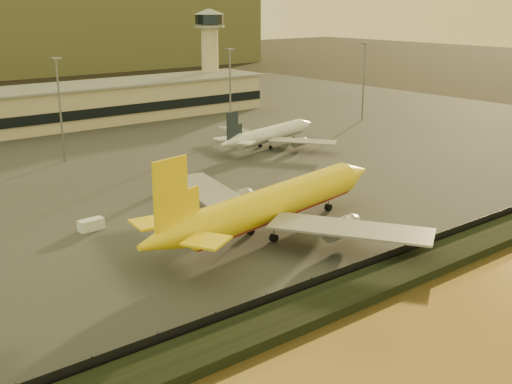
% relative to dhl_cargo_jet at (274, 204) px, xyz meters
% --- Properties ---
extents(ground, '(900.00, 900.00, 0.00)m').
position_rel_dhl_cargo_jet_xyz_m(ground, '(2.68, -8.29, -5.40)').
color(ground, black).
rests_on(ground, ground).
extents(embankment, '(320.00, 7.00, 1.40)m').
position_rel_dhl_cargo_jet_xyz_m(embankment, '(2.68, -25.29, -4.70)').
color(embankment, black).
rests_on(embankment, ground).
extents(tarmac, '(320.00, 220.00, 0.20)m').
position_rel_dhl_cargo_jet_xyz_m(tarmac, '(2.68, 86.71, -5.30)').
color(tarmac, '#2D2D2D').
rests_on(tarmac, ground).
extents(perimeter_fence, '(300.00, 0.05, 2.20)m').
position_rel_dhl_cargo_jet_xyz_m(perimeter_fence, '(2.68, -21.29, -4.10)').
color(perimeter_fence, black).
rests_on(perimeter_fence, tarmac).
extents(control_tower, '(11.20, 11.20, 35.50)m').
position_rel_dhl_cargo_jet_xyz_m(control_tower, '(72.68, 122.71, 16.26)').
color(control_tower, tan).
rests_on(control_tower, tarmac).
extents(apron_light_masts, '(152.20, 12.20, 25.40)m').
position_rel_dhl_cargo_jet_xyz_m(apron_light_masts, '(17.68, 66.71, 10.30)').
color(apron_light_masts, slate).
rests_on(apron_light_masts, tarmac).
extents(dhl_cargo_jet, '(58.20, 56.26, 17.43)m').
position_rel_dhl_cargo_jet_xyz_m(dhl_cargo_jet, '(0.00, 0.00, 0.00)').
color(dhl_cargo_jet, yellow).
rests_on(dhl_cargo_jet, tarmac).
extents(white_narrowbody_jet, '(40.33, 38.64, 11.69)m').
position_rel_dhl_cargo_jet_xyz_m(white_narrowbody_jet, '(43.28, 52.44, -1.71)').
color(white_narrowbody_jet, white).
rests_on(white_narrowbody_jet, tarmac).
extents(gse_vehicle_yellow, '(3.88, 2.38, 1.63)m').
position_rel_dhl_cargo_jet_xyz_m(gse_vehicle_yellow, '(19.82, 17.78, -4.39)').
color(gse_vehicle_yellow, yellow).
rests_on(gse_vehicle_yellow, tarmac).
extents(gse_vehicle_white, '(4.44, 2.17, 1.96)m').
position_rel_dhl_cargo_jet_xyz_m(gse_vehicle_white, '(-23.77, 21.12, -4.23)').
color(gse_vehicle_white, white).
rests_on(gse_vehicle_white, tarmac).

